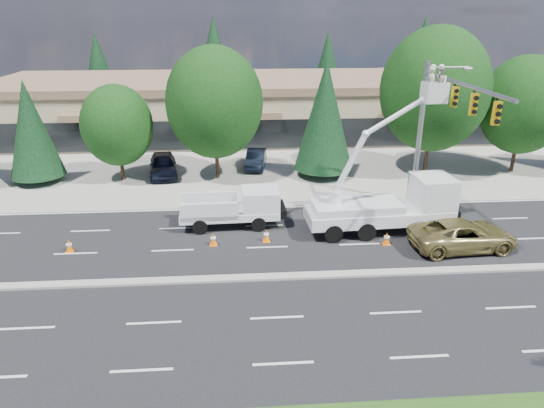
{
  "coord_description": "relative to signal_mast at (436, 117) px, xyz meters",
  "views": [
    {
      "loc": [
        -1.41,
        -19.91,
        11.75
      ],
      "look_at": [
        0.28,
        3.42,
        2.4
      ],
      "focal_mm": 32.0,
      "sensor_mm": 36.0,
      "label": 1
    }
  ],
  "objects": [
    {
      "name": "tree_back_a",
      "position": [
        -28.03,
        34.96,
        -0.97
      ],
      "size": [
        4.81,
        4.81,
        9.48
      ],
      "color": "#332114",
      "rests_on": "ground"
    },
    {
      "name": "tree_front_d",
      "position": [
        -13.03,
        7.96,
        -0.41
      ],
      "size": [
        6.95,
        6.95,
        9.65
      ],
      "color": "#332114",
      "rests_on": "ground"
    },
    {
      "name": "minivan",
      "position": [
        0.27,
        -4.68,
        -5.28
      ],
      "size": [
        5.75,
        2.94,
        1.55
      ],
      "primitive_type": "imported",
      "rotation": [
        0.0,
        0.0,
        1.64
      ],
      "color": "olive",
      "rests_on": "ground"
    },
    {
      "name": "traffic_cone_a",
      "position": [
        -20.38,
        -3.6,
        -5.72
      ],
      "size": [
        0.4,
        0.4,
        0.7
      ],
      "color": "orange",
      "rests_on": "ground"
    },
    {
      "name": "strip_mall",
      "position": [
        -10.03,
        22.93,
        -3.23
      ],
      "size": [
        50.4,
        15.4,
        5.5
      ],
      "color": "tan",
      "rests_on": "ground"
    },
    {
      "name": "tree_front_c",
      "position": [
        -20.03,
        7.96,
        -1.93
      ],
      "size": [
        5.08,
        5.08,
        7.05
      ],
      "color": "#332114",
      "rests_on": "ground"
    },
    {
      "name": "tree_front_g",
      "position": [
        9.97,
        7.96,
        -0.87
      ],
      "size": [
        6.39,
        6.39,
        8.86
      ],
      "color": "#332114",
      "rests_on": "ground"
    },
    {
      "name": "traffic_cone_b",
      "position": [
        -12.9,
        -3.37,
        -5.72
      ],
      "size": [
        0.4,
        0.4,
        0.7
      ],
      "color": "orange",
      "rests_on": "ground"
    },
    {
      "name": "signal_mast",
      "position": [
        0.0,
        0.0,
        0.0
      ],
      "size": [
        2.76,
        10.16,
        9.0
      ],
      "color": "gray",
      "rests_on": "ground"
    },
    {
      "name": "tree_front_f",
      "position": [
        2.97,
        7.96,
        0.34
      ],
      "size": [
        7.87,
        7.87,
        10.92
      ],
      "color": "#332114",
      "rests_on": "ground"
    },
    {
      "name": "parked_car_west",
      "position": [
        -17.18,
        8.97,
        -5.22
      ],
      "size": [
        2.71,
        5.17,
        1.68
      ],
      "primitive_type": "imported",
      "rotation": [
        0.0,
        0.0,
        0.15
      ],
      "color": "black",
      "rests_on": "ground"
    },
    {
      "name": "bucket_truck",
      "position": [
        -2.81,
        -2.14,
        -4.08
      ],
      "size": [
        8.33,
        3.06,
        9.21
      ],
      "rotation": [
        0.0,
        0.0,
        0.06
      ],
      "color": "silver",
      "rests_on": "ground"
    },
    {
      "name": "traffic_cone_c",
      "position": [
        -10.03,
        -3.11,
        -5.72
      ],
      "size": [
        0.4,
        0.4,
        0.7
      ],
      "color": "orange",
      "rests_on": "ground"
    },
    {
      "name": "tree_back_b",
      "position": [
        -14.03,
        34.96,
        -0.0
      ],
      "size": [
        5.72,
        5.72,
        11.28
      ],
      "color": "#332114",
      "rests_on": "ground"
    },
    {
      "name": "utility_pickup",
      "position": [
        -11.6,
        -0.83,
        -5.16
      ],
      "size": [
        5.78,
        2.44,
        2.19
      ],
      "rotation": [
        0.0,
        0.0,
        0.04
      ],
      "color": "silver",
      "rests_on": "ground"
    },
    {
      "name": "tree_front_b",
      "position": [
        -26.03,
        7.96,
        -2.08
      ],
      "size": [
        3.76,
        3.76,
        7.42
      ],
      "color": "#332114",
      "rests_on": "ground"
    },
    {
      "name": "traffic_cone_d",
      "position": [
        -3.57,
        -3.94,
        -5.72
      ],
      "size": [
        0.4,
        0.4,
        0.7
      ],
      "color": "orange",
      "rests_on": "ground"
    },
    {
      "name": "tree_front_e",
      "position": [
        -5.03,
        7.96,
        -1.43
      ],
      "size": [
        4.38,
        4.38,
        8.63
      ],
      "color": "#332114",
      "rests_on": "ground"
    },
    {
      "name": "tree_back_c",
      "position": [
        -0.03,
        34.96,
        -0.95
      ],
      "size": [
        4.83,
        4.83,
        9.51
      ],
      "color": "#332114",
      "rests_on": "ground"
    },
    {
      "name": "ground",
      "position": [
        -10.03,
        -7.04,
        -6.06
      ],
      "size": [
        140.0,
        140.0,
        0.0
      ],
      "primitive_type": "plane",
      "color": "black",
      "rests_on": "ground"
    },
    {
      "name": "tree_back_d",
      "position": [
        11.97,
        34.96,
        -0.04
      ],
      "size": [
        5.69,
        5.69,
        11.22
      ],
      "color": "#332114",
      "rests_on": "ground"
    },
    {
      "name": "concrete_apron",
      "position": [
        -10.03,
        12.96,
        -6.05
      ],
      "size": [
        140.0,
        22.0,
        0.01
      ],
      "primitive_type": "cube",
      "color": "#9A998C",
      "rests_on": "ground"
    },
    {
      "name": "road_median",
      "position": [
        -10.03,
        -7.04,
        -6.0
      ],
      "size": [
        120.0,
        0.55,
        0.12
      ],
      "primitive_type": "cube",
      "color": "#9A998C",
      "rests_on": "ground"
    },
    {
      "name": "parked_car_east",
      "position": [
        -10.03,
        10.44,
        -5.36
      ],
      "size": [
        2.02,
        4.4,
        1.4
      ],
      "primitive_type": "imported",
      "rotation": [
        0.0,
        0.0,
        -0.13
      ],
      "color": "black",
      "rests_on": "ground"
    },
    {
      "name": "traffic_cone_e",
      "position": [
        2.3,
        -2.82,
        -5.72
      ],
      "size": [
        0.4,
        0.4,
        0.7
      ],
      "color": "orange",
      "rests_on": "ground"
    }
  ]
}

